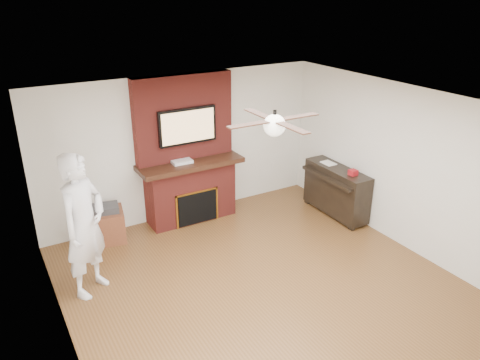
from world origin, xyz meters
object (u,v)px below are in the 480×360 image
person (84,225)px  piano (336,190)px  fireplace (188,164)px  side_table (107,224)px

person → piano: (4.32, 0.10, -0.51)m
fireplace → person: 2.41m
fireplace → piano: bearing=-27.6°
fireplace → side_table: (-1.48, -0.07, -0.72)m
fireplace → piano: (2.29, -1.20, -0.52)m
person → piano: person is taller
person → side_table: 1.52m
side_table → piano: (3.76, -1.13, 0.19)m
person → piano: bearing=-37.6°
fireplace → person: (-2.03, -1.29, -0.02)m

